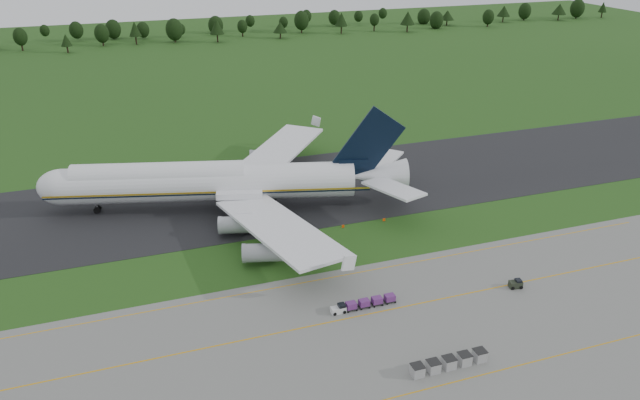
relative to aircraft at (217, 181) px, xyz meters
name	(u,v)px	position (x,y,z in m)	size (l,w,h in m)	color
ground	(333,247)	(16.76, -23.95, -6.18)	(600.00, 600.00, 0.00)	#204715
apron	(418,358)	(16.76, -57.95, -6.15)	(300.00, 52.00, 0.06)	slate
taxiway	(289,191)	(16.76, 4.05, -6.14)	(300.00, 40.00, 0.08)	black
apron_markings	(396,329)	(16.76, -50.94, -6.11)	(300.00, 30.20, 0.01)	#D0910C
tree_line	(197,29)	(27.42, 196.33, 0.00)	(521.38, 23.62, 11.05)	black
aircraft	(217,181)	(0.00, 0.00, 0.00)	(77.21, 72.54, 21.63)	white
baggage_train	(363,304)	(14.32, -43.98, -5.42)	(10.77, 1.38, 1.32)	silver
utility_cart	(515,284)	(40.50, -46.96, -5.55)	(2.27, 1.59, 1.15)	#252C1E
uld_row	(449,363)	(19.78, -61.14, -5.28)	(11.28, 1.68, 1.66)	#989898
edge_markers	(343,226)	(21.52, -17.00, -5.90)	(18.26, 0.30, 0.60)	#F44607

